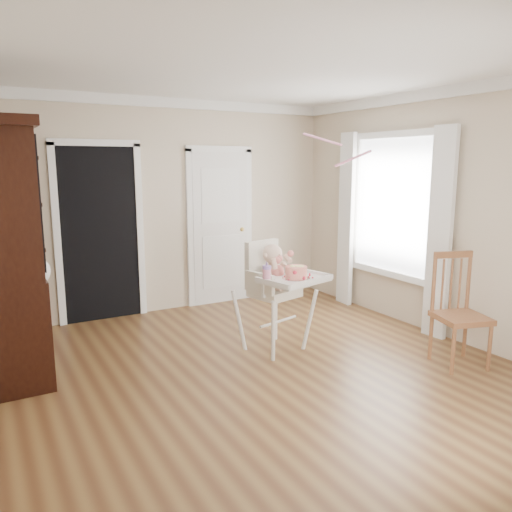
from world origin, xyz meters
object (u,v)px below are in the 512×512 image
high_chair (275,283)px  cake (296,272)px  china_cabinet (6,251)px  sippy_cup (267,273)px  dining_chair (459,314)px

high_chair → cake: (0.07, -0.27, 0.15)m
china_cabinet → high_chair: bearing=-16.5°
china_cabinet → cake: bearing=-21.8°
sippy_cup → china_cabinet: bearing=156.4°
sippy_cup → high_chair: bearing=43.8°
cake → dining_chair: 1.59m
cake → dining_chair: (1.25, -0.91, -0.36)m
cake → sippy_cup: bearing=171.8°
china_cabinet → dining_chair: bearing=-27.0°
cake → china_cabinet: size_ratio=0.12×
cake → high_chair: bearing=104.8°
high_chair → china_cabinet: bearing=149.5°
sippy_cup → cake: bearing=-8.2°
high_chair → sippy_cup: bearing=-150.1°
high_chair → sippy_cup: size_ratio=5.83×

